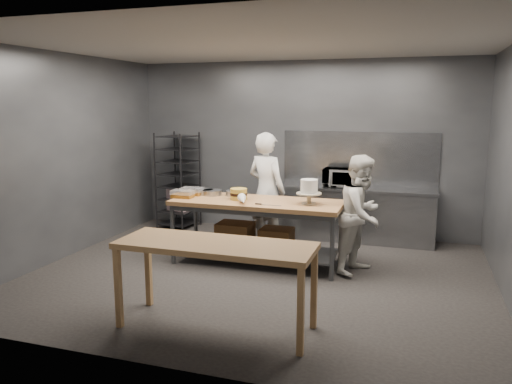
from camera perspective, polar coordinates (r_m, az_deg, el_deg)
ground at (r=6.77m, az=0.24°, el=-9.51°), size 6.00×6.00×0.00m
back_wall at (r=8.82m, az=5.23°, el=5.06°), size 6.00×0.04×3.00m
work_table at (r=7.14m, az=-0.09°, el=-3.67°), size 2.40×0.90×0.92m
near_counter at (r=5.05m, az=-4.66°, el=-6.74°), size 2.00×0.70×0.90m
back_counter at (r=8.50m, az=11.22°, el=-2.44°), size 2.60×0.60×0.90m
splashback_panel at (r=8.65m, az=11.67°, el=3.79°), size 2.60×0.02×0.90m
speed_rack at (r=9.28m, az=-8.89°, el=1.22°), size 0.69×0.73×1.75m
chef_behind at (r=7.81m, az=1.22°, el=0.12°), size 0.78×0.65×1.83m
chef_right at (r=6.84m, az=11.97°, el=-2.52°), size 0.85×0.95×1.60m
microwave at (r=8.43m, az=9.57°, el=1.64°), size 0.54×0.37×0.30m
frosted_cake_stand at (r=6.77m, az=6.09°, el=0.37°), size 0.34×0.34×0.34m
layer_cake at (r=7.09m, az=-2.00°, el=-0.23°), size 0.24×0.24×0.16m
cake_pans at (r=7.48m, az=-4.66°, el=-0.05°), size 0.73×0.33×0.07m
piping_bag at (r=6.75m, az=-1.53°, el=-0.92°), size 0.26×0.40×0.12m
offset_spatula at (r=6.73m, az=0.99°, el=-1.44°), size 0.37×0.02×0.02m
pastry_clamshells at (r=7.41m, az=-7.85°, el=-0.05°), size 0.34×0.45×0.11m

